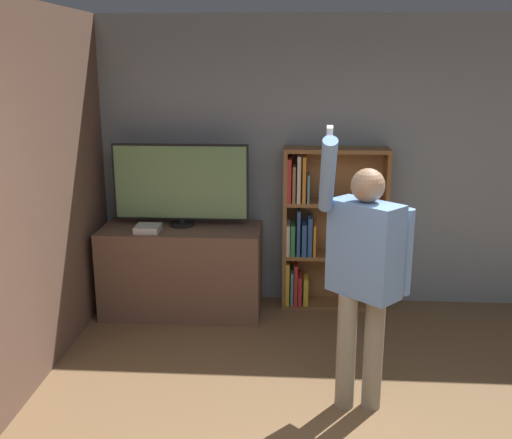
# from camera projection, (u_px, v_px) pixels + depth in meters

# --- Properties ---
(wall_back) EXTENTS (6.08, 0.06, 2.70)m
(wall_back) POSITION_uv_depth(u_px,v_px,m) (317.00, 163.00, 5.63)
(wall_back) COLOR gray
(wall_back) RESTS_ON ground_plane
(wall_side_brick) EXTENTS (0.06, 4.69, 2.70)m
(wall_side_brick) POSITION_uv_depth(u_px,v_px,m) (32.00, 197.00, 4.24)
(wall_side_brick) COLOR brown
(wall_side_brick) RESTS_ON ground_plane
(tv_ledge) EXTENTS (1.45, 0.63, 0.82)m
(tv_ledge) POSITION_uv_depth(u_px,v_px,m) (182.00, 270.00, 5.55)
(tv_ledge) COLOR brown
(tv_ledge) RESTS_ON ground_plane
(television) EXTENTS (1.23, 0.22, 0.76)m
(television) POSITION_uv_depth(u_px,v_px,m) (181.00, 184.00, 5.41)
(television) COLOR black
(television) RESTS_ON tv_ledge
(game_console) EXTENTS (0.22, 0.22, 0.06)m
(game_console) POSITION_uv_depth(u_px,v_px,m) (148.00, 229.00, 5.31)
(game_console) COLOR silver
(game_console) RESTS_ON tv_ledge
(bookshelf) EXTENTS (0.96, 0.28, 1.52)m
(bookshelf) POSITION_uv_depth(u_px,v_px,m) (322.00, 231.00, 5.61)
(bookshelf) COLOR brown
(bookshelf) RESTS_ON ground_plane
(person) EXTENTS (0.60, 0.55, 1.93)m
(person) POSITION_uv_depth(u_px,v_px,m) (364.00, 268.00, 3.84)
(person) COLOR gray
(person) RESTS_ON ground_plane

